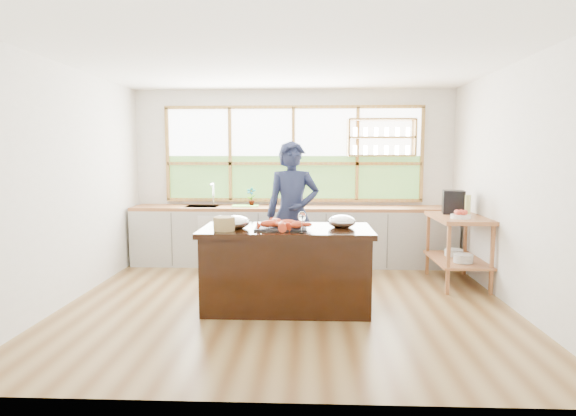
# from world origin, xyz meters

# --- Properties ---
(ground_plane) EXTENTS (5.00, 5.00, 0.00)m
(ground_plane) POSITION_xyz_m (0.00, 0.00, 0.00)
(ground_plane) COLOR olive
(room_shell) EXTENTS (5.02, 4.52, 2.71)m
(room_shell) POSITION_xyz_m (0.02, 0.51, 1.75)
(room_shell) COLOR silver
(room_shell) RESTS_ON ground_plane
(back_counter) EXTENTS (4.90, 0.63, 0.90)m
(back_counter) POSITION_xyz_m (-0.02, 1.94, 0.45)
(back_counter) COLOR #B5B2AB
(back_counter) RESTS_ON ground_plane
(right_shelf_unit) EXTENTS (0.62, 1.10, 0.90)m
(right_shelf_unit) POSITION_xyz_m (2.19, 0.89, 0.60)
(right_shelf_unit) COLOR #A3613C
(right_shelf_unit) RESTS_ON ground_plane
(island) EXTENTS (1.85, 0.90, 0.90)m
(island) POSITION_xyz_m (0.00, -0.20, 0.45)
(island) COLOR black
(island) RESTS_ON ground_plane
(cook) EXTENTS (0.70, 0.49, 1.86)m
(cook) POSITION_xyz_m (0.04, 0.73, 0.93)
(cook) COLOR #1A203C
(cook) RESTS_ON ground_plane
(potted_plant) EXTENTS (0.17, 0.13, 0.29)m
(potted_plant) POSITION_xyz_m (-0.65, 2.00, 1.05)
(potted_plant) COLOR slate
(potted_plant) RESTS_ON back_counter
(cutting_board) EXTENTS (0.42, 0.32, 0.01)m
(cutting_board) POSITION_xyz_m (-0.73, 1.94, 0.91)
(cutting_board) COLOR #74D044
(cutting_board) RESTS_ON back_counter
(espresso_machine) EXTENTS (0.33, 0.34, 0.31)m
(espresso_machine) POSITION_xyz_m (2.19, 1.15, 1.06)
(espresso_machine) COLOR black
(espresso_machine) RESTS_ON right_shelf_unit
(wine_bottle) EXTENTS (0.08, 0.08, 0.29)m
(wine_bottle) POSITION_xyz_m (2.24, 0.72, 1.05)
(wine_bottle) COLOR #B4BA61
(wine_bottle) RESTS_ON right_shelf_unit
(fruit_bowl) EXTENTS (0.25, 0.25, 0.11)m
(fruit_bowl) POSITION_xyz_m (2.14, 0.66, 0.94)
(fruit_bowl) COLOR silver
(fruit_bowl) RESTS_ON right_shelf_unit
(slate_board) EXTENTS (0.56, 0.41, 0.02)m
(slate_board) POSITION_xyz_m (-0.06, -0.28, 0.91)
(slate_board) COLOR black
(slate_board) RESTS_ON island
(lobster_pile) EXTENTS (0.52, 0.48, 0.08)m
(lobster_pile) POSITION_xyz_m (-0.03, -0.31, 0.96)
(lobster_pile) COLOR red
(lobster_pile) RESTS_ON slate_board
(mixing_bowl_left) EXTENTS (0.31, 0.31, 0.15)m
(mixing_bowl_left) POSITION_xyz_m (-0.55, -0.24, 0.96)
(mixing_bowl_left) COLOR silver
(mixing_bowl_left) RESTS_ON island
(mixing_bowl_right) EXTENTS (0.30, 0.30, 0.15)m
(mixing_bowl_right) POSITION_xyz_m (0.61, -0.13, 0.96)
(mixing_bowl_right) COLOR silver
(mixing_bowl_right) RESTS_ON island
(wine_glass) EXTENTS (0.08, 0.08, 0.22)m
(wine_glass) POSITION_xyz_m (0.17, -0.54, 1.06)
(wine_glass) COLOR white
(wine_glass) RESTS_ON island
(wicker_basket) EXTENTS (0.23, 0.23, 0.14)m
(wicker_basket) POSITION_xyz_m (-0.64, -0.41, 0.97)
(wicker_basket) COLOR #A5874D
(wicker_basket) RESTS_ON island
(parchment_roll) EXTENTS (0.15, 0.31, 0.08)m
(parchment_roll) POSITION_xyz_m (-0.77, 0.10, 0.94)
(parchment_roll) COLOR silver
(parchment_roll) RESTS_ON island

